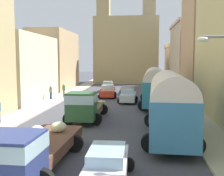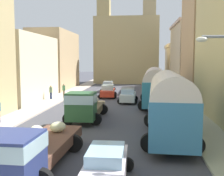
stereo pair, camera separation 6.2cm
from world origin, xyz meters
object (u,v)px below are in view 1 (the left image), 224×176
Objects in this scene: parked_bus_0 at (170,102)px; cargo_truck_0 at (29,149)px; car_1 at (108,86)px; car_0 at (108,91)px; car_3 at (128,95)px; car_2 at (107,165)px; parked_bus_1 at (155,85)px; pedestrian_0 at (64,90)px; cargo_truck_1 at (85,106)px; pedestrian_3 at (51,92)px.

parked_bus_0 reaches higher than cargo_truck_0.
car_1 is at bearing 105.24° from parked_bus_0.
car_3 is (2.79, -4.04, 0.01)m from car_0.
car_0 is at bearing 96.63° from car_2.
cargo_truck_0 is (-6.08, -18.35, -1.06)m from parked_bus_1.
car_3 is 8.46m from pedestrian_0.
parked_bus_0 reaches higher than cargo_truck_1.
car_2 is (2.88, -24.82, -0.07)m from car_0.
parked_bus_0 is 2.07× the size of car_0.
cargo_truck_0 is at bearing -77.81° from pedestrian_0.
pedestrian_3 reaches higher than car_3.
car_3 is (3.20, 20.41, -0.34)m from cargo_truck_0.
parked_bus_1 is 9.92m from cargo_truck_1.
pedestrian_0 is at bearing 102.19° from cargo_truck_0.
pedestrian_0 is (-5.32, -1.68, 0.26)m from car_0.
parked_bus_0 reaches higher than car_3.
car_2 is at bearing -83.42° from car_1.
pedestrian_3 reaches higher than car_1.
cargo_truck_0 is at bearing -98.90° from car_3.
parked_bus_0 is 5.05× the size of pedestrian_3.
parked_bus_1 is (-0.30, 12.10, -0.04)m from parked_bus_0.
cargo_truck_1 is 14.11m from car_0.
pedestrian_3 is (-9.36, 21.61, 0.29)m from car_2.
parked_bus_1 reaches higher than pedestrian_3.
car_0 is 1.08× the size of car_2.
cargo_truck_1 is 10.48m from car_3.
parked_bus_0 is 2.14× the size of car_1.
parked_bus_1 reaches higher than pedestrian_0.
cargo_truck_0 is 24.46m from car_0.
parked_bus_0 is at bearing 64.91° from car_2.
pedestrian_3 is (-9.27, 0.84, 0.21)m from car_3.
car_0 is at bearing 124.64° from car_3.
car_1 is 10.95m from car_3.
parked_bus_1 is 2.44× the size of car_2.
pedestrian_0 is (-8.12, 2.37, 0.25)m from car_3.
pedestrian_0 is (-4.61, -8.01, 0.27)m from car_1.
car_1 is (-6.69, 24.54, -1.46)m from parked_bus_0.
car_2 is 2.16× the size of pedestrian_0.
cargo_truck_1 is at bearing 105.62° from car_2.
car_0 is 1.03× the size of car_1.
cargo_truck_1 is at bearing -59.70° from pedestrian_3.
cargo_truck_1 is at bearing -88.33° from car_1.
cargo_truck_0 is 30.79m from car_1.
car_0 is (-5.67, 6.10, -1.41)m from parked_bus_1.
cargo_truck_1 reaches higher than car_0.
parked_bus_0 reaches higher than car_2.
car_0 is at bearing 108.18° from parked_bus_0.
pedestrian_3 is at bearing -121.18° from car_1.
pedestrian_3 is at bearing 174.83° from car_3.
car_2 is (2.99, -10.71, -0.53)m from cargo_truck_1.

